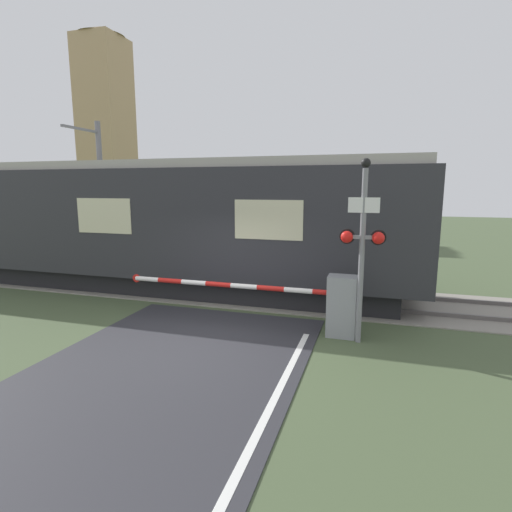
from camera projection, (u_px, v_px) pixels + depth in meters
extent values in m
plane|color=#475638|center=(198.00, 341.00, 8.20)|extent=(80.00, 80.00, 0.00)
cube|color=gray|center=(254.00, 294.00, 11.82)|extent=(36.00, 3.20, 0.03)
cube|color=#595451|center=(246.00, 298.00, 11.13)|extent=(36.00, 0.08, 0.10)
cube|color=#595451|center=(261.00, 286.00, 12.49)|extent=(36.00, 0.08, 0.10)
cube|color=black|center=(139.00, 276.00, 12.89)|extent=(15.85, 2.63, 0.60)
cube|color=#2D2D33|center=(136.00, 220.00, 12.59)|extent=(17.23, 3.09, 3.03)
cube|color=#ADA89E|center=(134.00, 167.00, 12.31)|extent=(16.88, 2.85, 0.24)
cube|color=beige|center=(268.00, 220.00, 9.72)|extent=(1.72, 0.02, 0.97)
cube|color=beige|center=(104.00, 216.00, 11.08)|extent=(1.72, 0.02, 0.97)
cube|color=gray|center=(342.00, 306.00, 8.40)|extent=(0.60, 0.44, 1.31)
cylinder|color=gray|center=(342.00, 294.00, 8.36)|extent=(0.16, 0.16, 0.18)
cylinder|color=red|center=(327.00, 293.00, 8.45)|extent=(0.62, 0.11, 0.11)
cylinder|color=white|center=(298.00, 290.00, 8.62)|extent=(0.62, 0.11, 0.11)
cylinder|color=red|center=(271.00, 288.00, 8.80)|extent=(0.62, 0.11, 0.11)
cylinder|color=white|center=(244.00, 286.00, 8.98)|extent=(0.62, 0.11, 0.11)
cylinder|color=red|center=(219.00, 284.00, 9.16)|extent=(0.62, 0.11, 0.11)
cylinder|color=white|center=(194.00, 283.00, 9.34)|extent=(0.62, 0.11, 0.11)
cylinder|color=red|center=(170.00, 281.00, 9.52)|extent=(0.62, 0.11, 0.11)
cylinder|color=white|center=(148.00, 279.00, 9.70)|extent=(0.62, 0.11, 0.11)
cylinder|color=red|center=(136.00, 278.00, 9.78)|extent=(0.20, 0.02, 0.20)
cylinder|color=gray|center=(362.00, 258.00, 7.89)|extent=(0.11, 0.11, 3.49)
cube|color=gray|center=(362.00, 237.00, 7.81)|extent=(0.72, 0.07, 0.07)
sphere|color=red|center=(347.00, 237.00, 7.85)|extent=(0.24, 0.24, 0.24)
sphere|color=red|center=(378.00, 238.00, 7.68)|extent=(0.24, 0.24, 0.24)
cylinder|color=black|center=(347.00, 236.00, 7.96)|extent=(0.30, 0.06, 0.30)
cylinder|color=black|center=(378.00, 237.00, 7.78)|extent=(0.30, 0.06, 0.30)
cube|color=white|center=(364.00, 205.00, 7.67)|extent=(0.59, 0.02, 0.29)
sphere|color=black|center=(366.00, 163.00, 7.57)|extent=(0.18, 0.18, 0.18)
cylinder|color=slate|center=(102.00, 197.00, 15.26)|extent=(0.20, 0.20, 5.54)
cube|color=slate|center=(81.00, 129.00, 14.01)|extent=(0.10, 1.80, 0.08)
cube|color=tan|center=(107.00, 133.00, 34.12)|extent=(3.59, 3.59, 15.33)
cone|color=olive|center=(101.00, 32.00, 32.75)|extent=(3.95, 3.95, 0.80)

